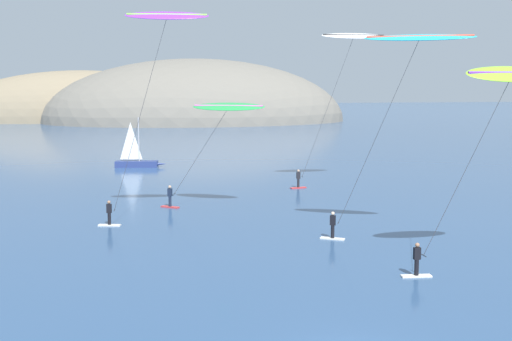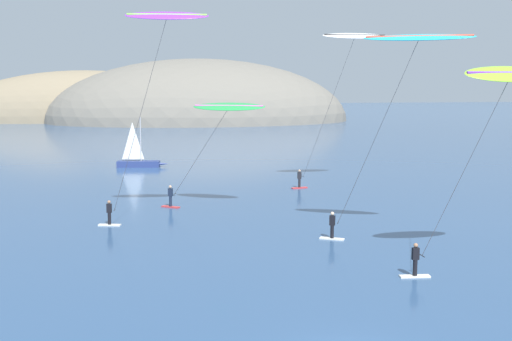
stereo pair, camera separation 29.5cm
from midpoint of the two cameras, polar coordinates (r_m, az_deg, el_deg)
name	(u,v)px [view 2 (the right image)]	position (r m, az deg, el deg)	size (l,w,h in m)	color
headland_island	(175,121)	(169.44, -7.18, 4.41)	(103.05, 53.27, 31.95)	#84755B
sailboat_near	(141,161)	(74.62, -10.06, 0.80)	(5.97, 2.15, 5.70)	navy
kitesurfer_purple	(161,35)	(42.96, -8.22, 11.82)	(7.58, 1.64, 14.19)	silver
kitesurfer_green	(224,114)	(47.49, -2.66, 5.06)	(7.78, 4.59, 8.13)	red
kitesurfer_white	(351,46)	(59.25, 8.60, 10.92)	(8.76, 1.65, 14.10)	red
kitesurfer_cyan	(412,54)	(38.31, 13.88, 10.04)	(8.16, 4.43, 12.33)	silver
kitesurfer_lime	(502,92)	(33.61, 21.25, 6.53)	(7.89, 1.21, 10.36)	silver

